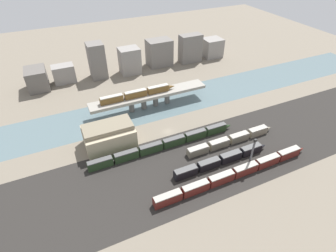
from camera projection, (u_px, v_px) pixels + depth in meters
name	position (u px, v px, depth m)	size (l,w,h in m)	color
ground_plane	(168.00, 132.00, 127.96)	(400.00, 400.00, 0.00)	#756B5B
railbed_yard	(192.00, 164.00, 110.58)	(280.00, 42.00, 0.01)	#282623
river_water	(150.00, 107.00, 145.77)	(320.00, 27.90, 0.01)	slate
bridge	(149.00, 96.00, 141.80)	(65.14, 8.57, 8.14)	gray
train_on_bridge	(138.00, 93.00, 137.68)	(41.74, 2.64, 3.66)	brown
train_yard_near	(236.00, 173.00, 103.75)	(71.61, 2.92, 4.10)	#5B1E19
train_yard_mid	(222.00, 160.00, 109.89)	(45.34, 3.03, 3.90)	black
train_yard_far	(231.00, 140.00, 120.37)	(45.95, 3.17, 3.67)	gray
train_yard_outer	(165.00, 144.00, 117.47)	(70.35, 2.64, 4.10)	#23381E
warehouse_building	(109.00, 135.00, 117.70)	(21.95, 15.05, 10.77)	tan
signal_tower	(252.00, 154.00, 104.75)	(1.00, 0.81, 14.90)	#4C4C51
city_block_far_left	(37.00, 79.00, 158.53)	(11.83, 15.63, 12.68)	#605B56
city_block_left	(64.00, 74.00, 165.72)	(13.25, 8.64, 11.21)	gray
city_block_center	(97.00, 61.00, 167.71)	(10.01, 10.68, 22.77)	slate
city_block_right	(130.00, 61.00, 174.73)	(13.19, 10.76, 17.12)	gray
city_block_far_right	(159.00, 53.00, 184.57)	(16.89, 11.87, 18.19)	slate
city_block_tall	(190.00, 48.00, 188.83)	(15.82, 8.15, 19.77)	slate
city_block_low	(212.00, 48.00, 198.25)	(13.85, 12.07, 13.61)	gray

